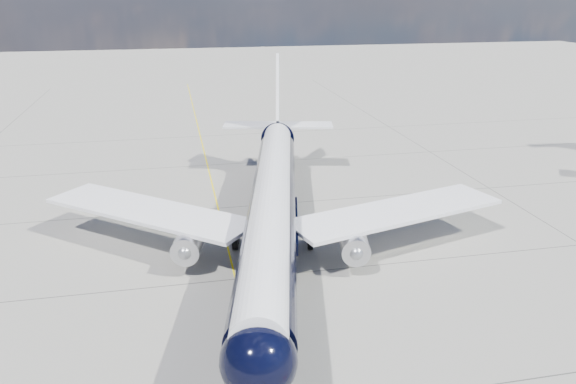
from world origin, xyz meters
name	(u,v)px	position (x,y,z in m)	size (l,w,h in m)	color
ground	(214,192)	(0.00, 30.00, 0.00)	(320.00, 320.00, 0.00)	gray
taxiway_centerline	(218,208)	(0.00, 25.00, 0.00)	(0.16, 160.00, 0.01)	yellow
main_airliner	(272,200)	(3.80, 14.95, 4.36)	(39.10, 48.23, 14.05)	black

